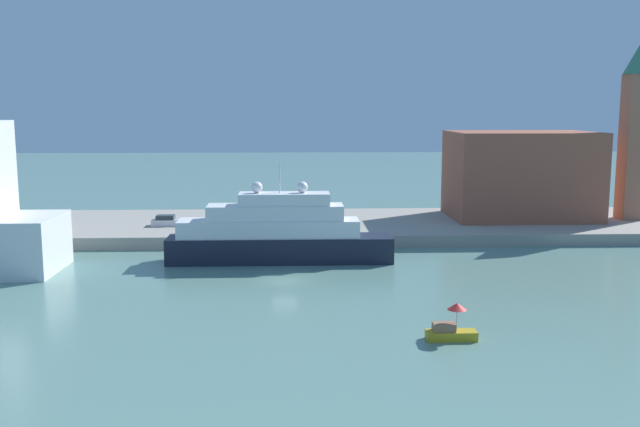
{
  "coord_description": "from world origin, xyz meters",
  "views": [
    {
      "loc": [
        0.71,
        -68.39,
        17.13
      ],
      "look_at": [
        3.78,
        6.0,
        5.85
      ],
      "focal_mm": 39.56,
      "sensor_mm": 36.0,
      "label": 1
    }
  ],
  "objects_px": {
    "small_motorboat": "(451,328)",
    "person_figure": "(208,223)",
    "harbor_building": "(521,175)",
    "parked_car": "(167,221)",
    "mooring_bollard": "(258,232)",
    "bell_tower": "(635,126)",
    "large_yacht": "(277,234)"
  },
  "relations": [
    {
      "from": "harbor_building",
      "to": "bell_tower",
      "type": "distance_m",
      "value": 16.66
    },
    {
      "from": "small_motorboat",
      "to": "mooring_bollard",
      "type": "bearing_deg",
      "value": 113.78
    },
    {
      "from": "small_motorboat",
      "to": "bell_tower",
      "type": "xyz_separation_m",
      "value": [
        35.78,
        46.35,
        13.65
      ]
    },
    {
      "from": "small_motorboat",
      "to": "mooring_bollard",
      "type": "xyz_separation_m",
      "value": [
        -15.97,
        36.24,
        0.95
      ]
    },
    {
      "from": "small_motorboat",
      "to": "harbor_building",
      "type": "xyz_separation_m",
      "value": [
        20.77,
        48.34,
        6.7
      ]
    },
    {
      "from": "small_motorboat",
      "to": "mooring_bollard",
      "type": "distance_m",
      "value": 39.61
    },
    {
      "from": "large_yacht",
      "to": "mooring_bollard",
      "type": "bearing_deg",
      "value": 106.09
    },
    {
      "from": "harbor_building",
      "to": "bell_tower",
      "type": "xyz_separation_m",
      "value": [
        15.01,
        -1.99,
        6.95
      ]
    },
    {
      "from": "parked_car",
      "to": "mooring_bollard",
      "type": "bearing_deg",
      "value": -29.64
    },
    {
      "from": "large_yacht",
      "to": "harbor_building",
      "type": "bearing_deg",
      "value": 31.55
    },
    {
      "from": "bell_tower",
      "to": "person_figure",
      "type": "xyz_separation_m",
      "value": [
        -58.32,
        -5.94,
        -12.23
      ]
    },
    {
      "from": "harbor_building",
      "to": "parked_car",
      "type": "relative_size",
      "value": 5.01
    },
    {
      "from": "small_motorboat",
      "to": "person_figure",
      "type": "relative_size",
      "value": 2.14
    },
    {
      "from": "person_figure",
      "to": "parked_car",
      "type": "bearing_deg",
      "value": 153.66
    },
    {
      "from": "large_yacht",
      "to": "mooring_bollard",
      "type": "xyz_separation_m",
      "value": [
        -2.56,
        8.88,
        -1.26
      ]
    },
    {
      "from": "small_motorboat",
      "to": "harbor_building",
      "type": "bearing_deg",
      "value": 66.75
    },
    {
      "from": "small_motorboat",
      "to": "parked_car",
      "type": "relative_size",
      "value": 0.95
    },
    {
      "from": "parked_car",
      "to": "mooring_bollard",
      "type": "distance_m",
      "value": 14.25
    },
    {
      "from": "harbor_building",
      "to": "person_figure",
      "type": "relative_size",
      "value": 11.28
    },
    {
      "from": "large_yacht",
      "to": "bell_tower",
      "type": "bearing_deg",
      "value": 21.11
    },
    {
      "from": "person_figure",
      "to": "bell_tower",
      "type": "bearing_deg",
      "value": 5.82
    },
    {
      "from": "parked_car",
      "to": "harbor_building",
      "type": "bearing_deg",
      "value": 5.88
    },
    {
      "from": "person_figure",
      "to": "mooring_bollard",
      "type": "xyz_separation_m",
      "value": [
        6.57,
        -4.17,
        -0.47
      ]
    },
    {
      "from": "small_motorboat",
      "to": "person_figure",
      "type": "bearing_deg",
      "value": 119.15
    },
    {
      "from": "small_motorboat",
      "to": "person_figure",
      "type": "height_order",
      "value": "person_figure"
    },
    {
      "from": "bell_tower",
      "to": "person_figure",
      "type": "height_order",
      "value": "bell_tower"
    },
    {
      "from": "small_motorboat",
      "to": "mooring_bollard",
      "type": "relative_size",
      "value": 5.52
    },
    {
      "from": "large_yacht",
      "to": "parked_car",
      "type": "distance_m",
      "value": 21.86
    },
    {
      "from": "large_yacht",
      "to": "person_figure",
      "type": "relative_size",
      "value": 14.27
    },
    {
      "from": "small_motorboat",
      "to": "harbor_building",
      "type": "height_order",
      "value": "harbor_building"
    },
    {
      "from": "harbor_building",
      "to": "bell_tower",
      "type": "relative_size",
      "value": 0.82
    },
    {
      "from": "large_yacht",
      "to": "bell_tower",
      "type": "xyz_separation_m",
      "value": [
        49.19,
        18.99,
        11.44
      ]
    }
  ]
}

